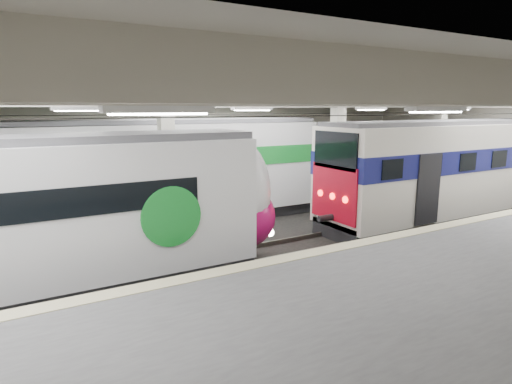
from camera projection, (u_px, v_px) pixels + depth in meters
station_hall at (312, 166)px, 13.00m from camera, size 36.00×24.00×5.75m
modern_emu at (77, 216)px, 11.52m from camera, size 13.22×2.73×4.29m
older_rer at (451, 168)px, 19.03m from camera, size 13.47×2.97×4.44m
far_train at (161, 171)px, 18.14m from camera, size 14.18×3.10×4.51m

